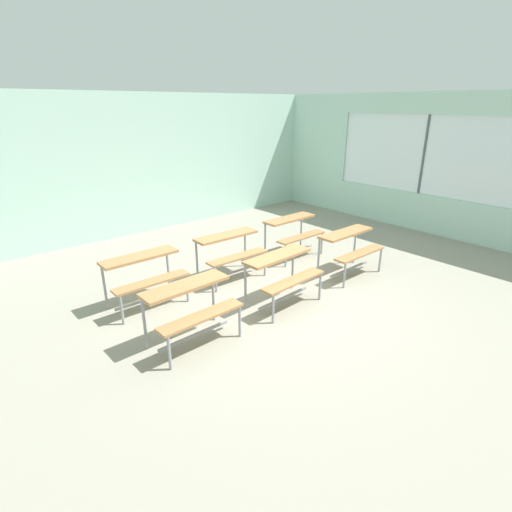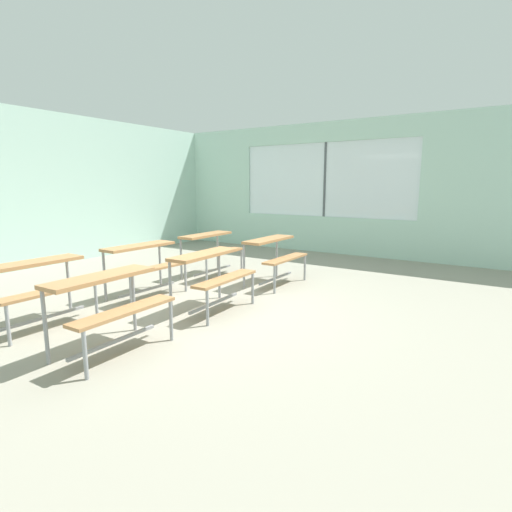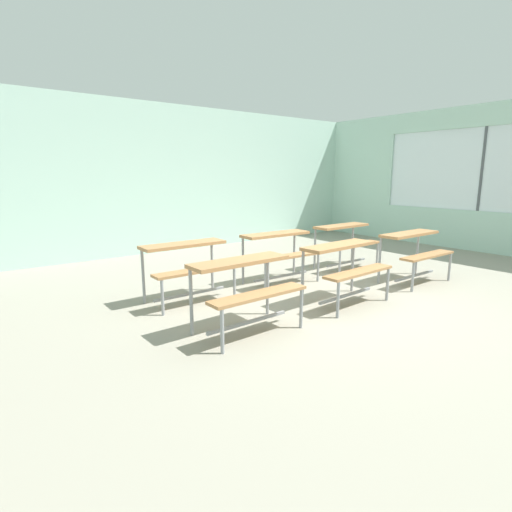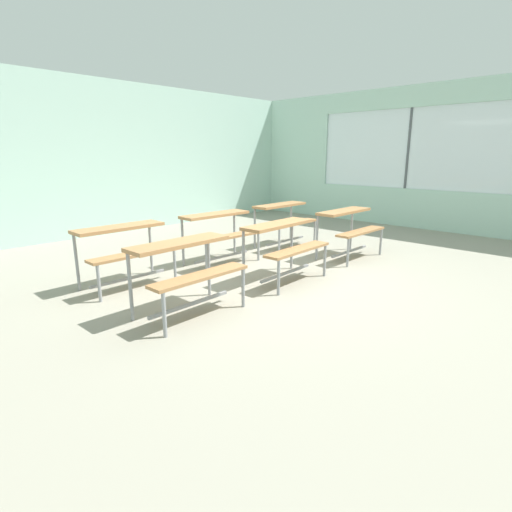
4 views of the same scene
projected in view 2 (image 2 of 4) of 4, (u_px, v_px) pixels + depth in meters
The scene contains 9 objects.
ground at pixel (203, 311), 5.19m from camera, with size 10.00×9.00×0.05m, color gray.
wall_back at pixel (13, 190), 7.34m from camera, with size 10.00×0.12×3.00m, color silver.
wall_right at pixel (351, 191), 8.99m from camera, with size 0.12×9.00×3.00m.
desk_bench_r0c0 at pixel (109, 295), 3.79m from camera, with size 1.11×0.61×0.74m.
desk_bench_r0c1 at pixel (212, 267), 5.05m from camera, with size 1.12×0.64×0.74m.
desk_bench_r0c2 at pixel (274, 250), 6.40m from camera, with size 1.10×0.59×0.74m.
desk_bench_r1c0 at pixel (38, 278), 4.48m from camera, with size 1.10×0.59×0.74m.
desk_bench_r1c1 at pixel (145, 258), 5.71m from camera, with size 1.12×0.62×0.74m.
desk_bench_r1c2 at pixel (211, 244), 6.99m from camera, with size 1.11×0.60×0.74m.
Camera 2 is at (-3.80, -3.30, 1.60)m, focal length 28.00 mm.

